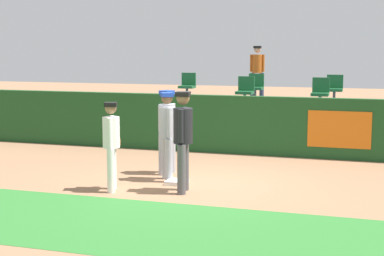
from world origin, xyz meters
name	(u,v)px	position (x,y,z in m)	size (l,w,h in m)	color
ground_plane	(186,184)	(0.00, 0.00, 0.00)	(60.00, 60.00, 0.00)	#936B4C
grass_foreground_strip	(127,224)	(0.00, -2.87, 0.00)	(18.00, 2.80, 0.01)	#2D722D
first_base	(177,182)	(-0.17, -0.05, 0.04)	(0.40, 0.40, 0.08)	white
player_fielder_home	(112,140)	(-1.16, -0.94, 0.97)	(0.41, 0.55, 1.69)	white
player_runner_visitor	(167,130)	(-0.46, 0.20, 1.04)	(0.47, 0.47, 1.80)	#9EA3AD
player_coach_visitor	(167,126)	(-0.69, 0.82, 1.04)	(0.44, 0.48, 1.80)	#9EA3AD
player_umpire	(183,134)	(0.16, -0.64, 1.10)	(0.41, 0.53, 1.90)	#4C4C51
field_wall	(231,125)	(0.01, 3.67, 0.74)	(18.00, 0.26, 1.49)	#19471E
bleacher_platform	(251,121)	(0.00, 6.24, 0.53)	(18.00, 4.80, 1.07)	#59595E
seat_back_center	(256,86)	(-0.02, 6.92, 1.54)	(0.47, 0.44, 0.84)	#4C4C51
seat_front_center	(245,90)	(0.06, 5.11, 1.54)	(0.45, 0.44, 0.84)	#4C4C51
seat_back_right	(335,87)	(2.35, 6.92, 1.54)	(0.47, 0.44, 0.84)	#4C4C51
seat_front_right	(320,91)	(2.11, 5.12, 1.54)	(0.45, 0.44, 0.84)	#4C4C51
seat_back_left	(188,84)	(-2.21, 6.92, 1.54)	(0.47, 0.44, 0.84)	#4C4C51
spectator_hooded	(257,68)	(-0.16, 7.82, 2.05)	(0.47, 0.33, 1.69)	#33384C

